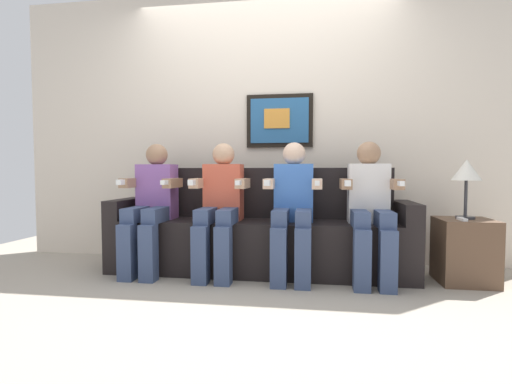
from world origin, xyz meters
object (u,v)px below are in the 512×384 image
at_px(person_left_center, 220,203).
at_px(table_lamp, 466,173).
at_px(person_rightmost, 370,205).
at_px(side_table_right, 465,251).
at_px(couch, 259,235).
at_px(person_leftmost, 152,202).
at_px(spare_remote_on_table, 462,219).
at_px(person_right_center, 293,204).

distance_m(person_left_center, table_lamp, 1.96).
distance_m(person_left_center, person_rightmost, 1.21).
xyz_separation_m(person_left_center, side_table_right, (1.94, 0.06, -0.36)).
xyz_separation_m(couch, side_table_right, (1.63, -0.11, -0.06)).
distance_m(person_leftmost, side_table_right, 2.57).
bearing_deg(person_left_center, spare_remote_on_table, -1.17).
relative_size(side_table_right, table_lamp, 1.09).
height_order(person_right_center, side_table_right, person_right_center).
height_order(couch, side_table_right, couch).
relative_size(couch, person_left_center, 2.31).
xyz_separation_m(person_right_center, person_rightmost, (0.60, 0.00, 0.00)).
relative_size(person_leftmost, person_left_center, 1.00).
relative_size(person_leftmost, side_table_right, 2.22).
relative_size(person_leftmost, person_rightmost, 1.00).
bearing_deg(person_left_center, side_table_right, 1.82).
xyz_separation_m(person_left_center, table_lamp, (1.94, 0.07, 0.25)).
bearing_deg(person_right_center, couch, 150.77).
distance_m(person_rightmost, table_lamp, 0.77).
xyz_separation_m(person_leftmost, person_rightmost, (1.81, 0.00, 0.00)).
bearing_deg(person_leftmost, table_lamp, 1.67).
height_order(person_right_center, table_lamp, person_right_center).
bearing_deg(person_left_center, table_lamp, 2.20).
bearing_deg(person_leftmost, side_table_right, 1.39).
height_order(person_left_center, table_lamp, person_left_center).
height_order(person_leftmost, side_table_right, person_leftmost).
relative_size(person_left_center, spare_remote_on_table, 8.54).
height_order(person_left_center, side_table_right, person_left_center).
xyz_separation_m(person_right_center, side_table_right, (1.33, 0.06, -0.36)).
distance_m(person_leftmost, person_right_center, 1.21).
height_order(person_left_center, person_right_center, same).
relative_size(person_left_center, person_rightmost, 1.00).
height_order(person_leftmost, person_right_center, same).
bearing_deg(person_rightmost, couch, 169.44).
bearing_deg(couch, spare_remote_on_table, -7.52).
bearing_deg(table_lamp, person_left_center, -177.80).
xyz_separation_m(couch, person_right_center, (0.30, -0.17, 0.29)).
height_order(person_rightmost, table_lamp, person_rightmost).
height_order(person_rightmost, side_table_right, person_rightmost).
bearing_deg(couch, person_rightmost, -10.56).
bearing_deg(spare_remote_on_table, person_leftmost, 179.11).
bearing_deg(side_table_right, person_right_center, -177.35).
xyz_separation_m(person_leftmost, person_right_center, (1.21, 0.00, 0.00)).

